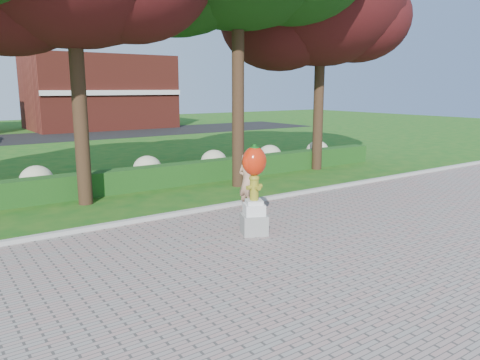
% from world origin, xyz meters
% --- Properties ---
extents(ground, '(100.00, 100.00, 0.00)m').
position_xyz_m(ground, '(0.00, 0.00, 0.00)').
color(ground, '#145315').
rests_on(ground, ground).
extents(walkway, '(40.00, 14.00, 0.04)m').
position_xyz_m(walkway, '(0.00, -4.00, 0.02)').
color(walkway, gray).
rests_on(walkway, ground).
extents(curb, '(40.00, 0.18, 0.15)m').
position_xyz_m(curb, '(0.00, 3.00, 0.07)').
color(curb, '#ADADA5').
rests_on(curb, ground).
extents(lawn_hedge, '(24.00, 0.70, 0.80)m').
position_xyz_m(lawn_hedge, '(0.00, 7.00, 0.40)').
color(lawn_hedge, '#124115').
rests_on(lawn_hedge, ground).
extents(hydrangea_row, '(20.10, 1.10, 0.99)m').
position_xyz_m(hydrangea_row, '(0.57, 8.00, 0.55)').
color(hydrangea_row, '#B6B88D').
rests_on(hydrangea_row, ground).
extents(street, '(50.00, 8.00, 0.02)m').
position_xyz_m(street, '(0.00, 28.00, 0.01)').
color(street, black).
rests_on(street, ground).
extents(building_right, '(12.00, 8.00, 6.40)m').
position_xyz_m(building_right, '(8.00, 34.00, 3.20)').
color(building_right, maroon).
rests_on(building_right, ground).
extents(tree_far_right, '(7.88, 6.72, 10.21)m').
position_xyz_m(tree_far_right, '(8.40, 6.58, 6.97)').
color(tree_far_right, black).
rests_on(tree_far_right, ground).
extents(hydrant_sculpture, '(0.80, 0.80, 2.23)m').
position_xyz_m(hydrant_sculpture, '(0.43, 0.40, 1.22)').
color(hydrant_sculpture, gray).
rests_on(hydrant_sculpture, walkway).
extents(woman, '(0.53, 0.69, 1.69)m').
position_xyz_m(woman, '(1.63, 2.35, 0.89)').
color(woman, tan).
rests_on(woman, walkway).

